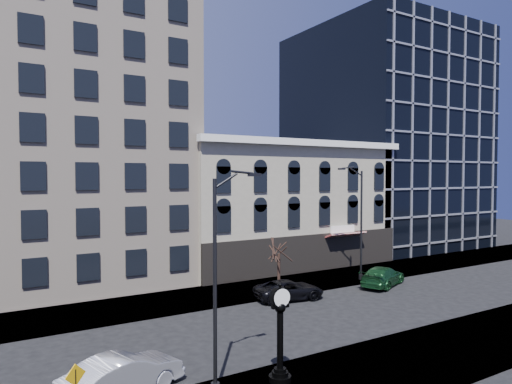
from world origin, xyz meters
TOP-DOWN VIEW (x-y plane):
  - ground at (0.00, 0.00)m, footprint 160.00×160.00m
  - sidewalk_far at (0.00, 8.00)m, footprint 160.00×6.00m
  - sidewalk_near at (0.00, -8.00)m, footprint 160.00×6.00m
  - cream_tower at (-6.11, 18.88)m, footprint 15.90×15.40m
  - victorian_row at (12.00, 15.89)m, footprint 22.60×11.19m
  - glass_office at (32.00, 20.91)m, footprint 20.00×20.15m
  - street_clock at (-3.18, -6.70)m, footprint 0.99×0.99m
  - street_lamp_near at (-5.38, -6.18)m, footprint 2.43×0.37m
  - street_lamp_far at (13.11, 6.20)m, footprint 2.53×0.95m
  - bare_tree_far at (5.54, 6.44)m, footprint 2.73×2.73m
  - car_near_b at (-9.34, -4.20)m, footprint 5.46×3.32m
  - car_far_a at (5.01, 4.30)m, footprint 5.52×3.21m
  - car_far_b at (14.12, 3.79)m, footprint 5.94×4.25m

SIDE VIEW (x-z plane):
  - ground at x=0.00m, z-range 0.00..0.00m
  - sidewalk_far at x=0.00m, z-range 0.00..0.12m
  - sidewalk_near at x=0.00m, z-range 0.00..0.12m
  - car_far_a at x=5.01m, z-range 0.00..1.44m
  - car_far_b at x=14.12m, z-range 0.00..1.60m
  - car_near_b at x=-9.34m, z-range 0.00..1.70m
  - street_clock at x=-3.18m, z-range -0.09..4.26m
  - bare_tree_far at x=5.54m, z-range 1.30..5.99m
  - victorian_row at x=12.00m, z-range -0.25..12.25m
  - street_lamp_near at x=-5.38m, z-range 2.51..11.91m
  - street_lamp_far at x=13.11m, z-range 2.66..12.63m
  - glass_office at x=32.00m, z-range 0.00..28.00m
  - cream_tower at x=-6.11m, z-range -1.93..40.57m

